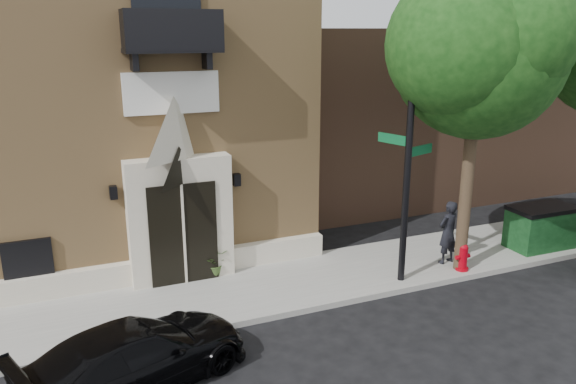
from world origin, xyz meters
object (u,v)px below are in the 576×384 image
object	(u,v)px
black_sedan	(136,356)
dumpster	(541,227)
street_sign	(408,156)
fire_hydrant	(463,257)
pedestrian_near	(448,232)

from	to	relation	value
black_sedan	dumpster	world-z (taller)	dumpster
street_sign	fire_hydrant	world-z (taller)	street_sign
fire_hydrant	pedestrian_near	xyz separation A→B (m)	(-0.08, 0.59, 0.52)
black_sedan	fire_hydrant	world-z (taller)	black_sedan
street_sign	dumpster	bearing A→B (deg)	-15.05
dumpster	pedestrian_near	xyz separation A→B (m)	(-3.29, 0.12, 0.25)
street_sign	pedestrian_near	world-z (taller)	street_sign
black_sedan	dumpster	distance (m)	12.16
street_sign	dumpster	xyz separation A→B (m)	(5.04, 0.31, -2.61)
black_sedan	pedestrian_near	distance (m)	8.98
dumpster	fire_hydrant	bearing A→B (deg)	-170.56
black_sedan	pedestrian_near	bearing A→B (deg)	-96.82
dumpster	pedestrian_near	size ratio (longest dim) A/B	1.10
black_sedan	pedestrian_near	world-z (taller)	pedestrian_near
fire_hydrant	dumpster	world-z (taller)	dumpster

